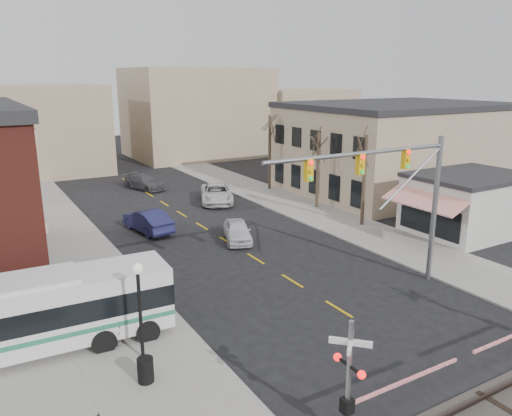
{
  "coord_description": "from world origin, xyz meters",
  "views": [
    {
      "loc": [
        -14.75,
        -15.08,
        11.04
      ],
      "look_at": [
        -0.4,
        9.26,
        3.5
      ],
      "focal_mm": 35.0,
      "sensor_mm": 36.0,
      "label": 1
    }
  ],
  "objects_px": {
    "trash_bin": "(146,370)",
    "pedestrian_near": "(118,324)",
    "car_b": "(148,221)",
    "car_d": "(145,182)",
    "traffic_signal_mast": "(397,183)",
    "pedestrian_far": "(74,308)",
    "street_lamp": "(139,291)",
    "car_c": "(217,194)",
    "transit_bus": "(17,317)",
    "car_a": "(237,231)",
    "rr_crossing_west": "(359,377)"
  },
  "relations": [
    {
      "from": "trash_bin",
      "to": "pedestrian_near",
      "type": "xyz_separation_m",
      "value": [
        -0.11,
        3.17,
        0.44
      ]
    },
    {
      "from": "car_b",
      "to": "car_d",
      "type": "height_order",
      "value": "car_b"
    },
    {
      "from": "traffic_signal_mast",
      "to": "car_b",
      "type": "distance_m",
      "value": 18.82
    },
    {
      "from": "pedestrian_far",
      "to": "car_d",
      "type": "bearing_deg",
      "value": 32.97
    },
    {
      "from": "street_lamp",
      "to": "car_c",
      "type": "height_order",
      "value": "street_lamp"
    },
    {
      "from": "traffic_signal_mast",
      "to": "pedestrian_near",
      "type": "relative_size",
      "value": 6.01
    },
    {
      "from": "traffic_signal_mast",
      "to": "transit_bus",
      "type": "bearing_deg",
      "value": 170.89
    },
    {
      "from": "trash_bin",
      "to": "car_a",
      "type": "xyz_separation_m",
      "value": [
        10.76,
        12.8,
        0.13
      ]
    },
    {
      "from": "street_lamp",
      "to": "trash_bin",
      "type": "xyz_separation_m",
      "value": [
        -0.41,
        -1.61,
        -2.43
      ]
    },
    {
      "from": "pedestrian_far",
      "to": "traffic_signal_mast",
      "type": "bearing_deg",
      "value": -47.54
    },
    {
      "from": "street_lamp",
      "to": "pedestrian_far",
      "type": "relative_size",
      "value": 2.15
    },
    {
      "from": "street_lamp",
      "to": "car_a",
      "type": "height_order",
      "value": "street_lamp"
    },
    {
      "from": "street_lamp",
      "to": "trash_bin",
      "type": "bearing_deg",
      "value": -104.26
    },
    {
      "from": "rr_crossing_west",
      "to": "trash_bin",
      "type": "distance_m",
      "value": 7.8
    },
    {
      "from": "transit_bus",
      "to": "car_d",
      "type": "xyz_separation_m",
      "value": [
        14.2,
        27.35,
        -1.06
      ]
    },
    {
      "from": "trash_bin",
      "to": "car_b",
      "type": "relative_size",
      "value": 0.19
    },
    {
      "from": "street_lamp",
      "to": "car_c",
      "type": "xyz_separation_m",
      "value": [
        13.88,
        21.58,
        -2.21
      ]
    },
    {
      "from": "car_a",
      "to": "car_c",
      "type": "distance_m",
      "value": 10.98
    },
    {
      "from": "street_lamp",
      "to": "car_d",
      "type": "height_order",
      "value": "street_lamp"
    },
    {
      "from": "traffic_signal_mast",
      "to": "car_c",
      "type": "relative_size",
      "value": 1.89
    },
    {
      "from": "traffic_signal_mast",
      "to": "pedestrian_far",
      "type": "relative_size",
      "value": 5.9
    },
    {
      "from": "street_lamp",
      "to": "trash_bin",
      "type": "distance_m",
      "value": 2.95
    },
    {
      "from": "street_lamp",
      "to": "car_a",
      "type": "bearing_deg",
      "value": 47.23
    },
    {
      "from": "car_c",
      "to": "pedestrian_far",
      "type": "bearing_deg",
      "value": -108.21
    },
    {
      "from": "car_c",
      "to": "pedestrian_near",
      "type": "xyz_separation_m",
      "value": [
        -14.4,
        -20.03,
        0.22
      ]
    },
    {
      "from": "trash_bin",
      "to": "street_lamp",
      "type": "bearing_deg",
      "value": 75.74
    },
    {
      "from": "car_a",
      "to": "pedestrian_far",
      "type": "relative_size",
      "value": 2.26
    },
    {
      "from": "car_a",
      "to": "pedestrian_near",
      "type": "bearing_deg",
      "value": -116.94
    },
    {
      "from": "traffic_signal_mast",
      "to": "street_lamp",
      "type": "distance_m",
      "value": 13.7
    },
    {
      "from": "car_b",
      "to": "pedestrian_far",
      "type": "relative_size",
      "value": 2.68
    },
    {
      "from": "traffic_signal_mast",
      "to": "car_d",
      "type": "bearing_deg",
      "value": 96.38
    },
    {
      "from": "pedestrian_far",
      "to": "car_a",
      "type": "bearing_deg",
      "value": -1.93
    },
    {
      "from": "car_b",
      "to": "car_c",
      "type": "bearing_deg",
      "value": -156.1
    },
    {
      "from": "street_lamp",
      "to": "pedestrian_near",
      "type": "distance_m",
      "value": 2.57
    },
    {
      "from": "rr_crossing_west",
      "to": "pedestrian_near",
      "type": "xyz_separation_m",
      "value": [
        -5.09,
        9.01,
        -0.93
      ]
    },
    {
      "from": "car_a",
      "to": "pedestrian_near",
      "type": "xyz_separation_m",
      "value": [
        -10.87,
        -9.63,
        0.32
      ]
    },
    {
      "from": "traffic_signal_mast",
      "to": "car_a",
      "type": "relative_size",
      "value": 2.61
    },
    {
      "from": "traffic_signal_mast",
      "to": "car_b",
      "type": "xyz_separation_m",
      "value": [
        -7.66,
        16.45,
        -4.97
      ]
    },
    {
      "from": "trash_bin",
      "to": "pedestrian_far",
      "type": "bearing_deg",
      "value": 103.86
    },
    {
      "from": "car_d",
      "to": "pedestrian_far",
      "type": "distance_m",
      "value": 28.68
    },
    {
      "from": "car_d",
      "to": "transit_bus",
      "type": "bearing_deg",
      "value": -137.15
    },
    {
      "from": "traffic_signal_mast",
      "to": "car_d",
      "type": "distance_m",
      "value": 30.77
    },
    {
      "from": "rr_crossing_west",
      "to": "pedestrian_far",
      "type": "bearing_deg",
      "value": 119.11
    },
    {
      "from": "rr_crossing_west",
      "to": "pedestrian_far",
      "type": "height_order",
      "value": "rr_crossing_west"
    },
    {
      "from": "transit_bus",
      "to": "car_d",
      "type": "bearing_deg",
      "value": 62.55
    },
    {
      "from": "street_lamp",
      "to": "car_a",
      "type": "distance_m",
      "value": 15.41
    },
    {
      "from": "traffic_signal_mast",
      "to": "car_d",
      "type": "xyz_separation_m",
      "value": [
        -3.37,
        30.17,
        -5.07
      ]
    },
    {
      "from": "rr_crossing_west",
      "to": "car_a",
      "type": "distance_m",
      "value": 19.55
    },
    {
      "from": "car_b",
      "to": "traffic_signal_mast",
      "type": "bearing_deg",
      "value": 106.26
    },
    {
      "from": "traffic_signal_mast",
      "to": "trash_bin",
      "type": "distance_m",
      "value": 14.85
    }
  ]
}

